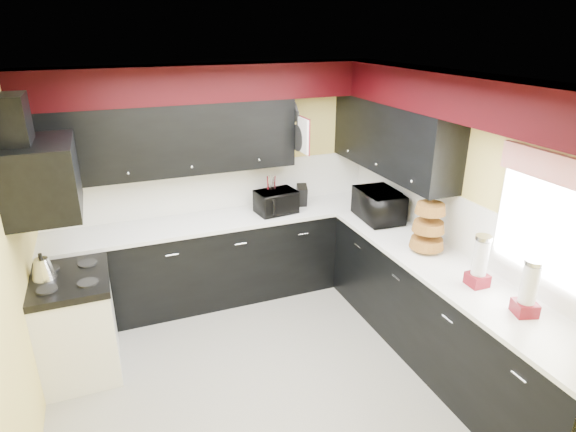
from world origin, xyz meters
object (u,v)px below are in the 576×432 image
object	(u,v)px
toaster_oven	(276,202)
kettle	(43,268)
knife_block	(302,196)
utensil_crock	(272,203)
microwave	(379,205)

from	to	relation	value
toaster_oven	kettle	xyz separation A→B (m)	(-2.27, -0.64, -0.06)
knife_block	kettle	size ratio (longest dim) A/B	1.24
utensil_crock	kettle	world-z (taller)	utensil_crock
toaster_oven	utensil_crock	xyz separation A→B (m)	(-0.03, 0.09, -0.04)
microwave	kettle	size ratio (longest dim) A/B	2.89
utensil_crock	kettle	distance (m)	2.35
microwave	utensil_crock	distance (m)	1.17
toaster_oven	utensil_crock	size ratio (longest dim) A/B	2.60
microwave	knife_block	xyz separation A→B (m)	(-0.59, 0.67, -0.03)
microwave	knife_block	bearing A→B (deg)	45.26
utensil_crock	microwave	bearing A→B (deg)	-34.55
toaster_oven	kettle	bearing A→B (deg)	-171.38
toaster_oven	kettle	world-z (taller)	toaster_oven
microwave	knife_block	world-z (taller)	microwave
microwave	knife_block	size ratio (longest dim) A/B	2.32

